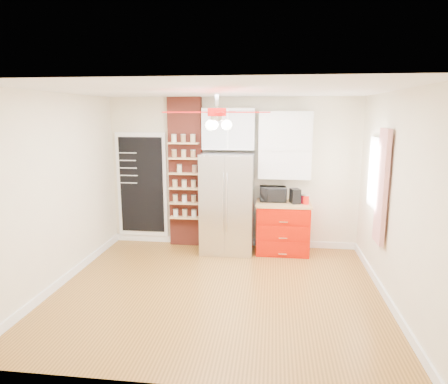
# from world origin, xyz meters

# --- Properties ---
(floor) EXTENTS (4.50, 4.50, 0.00)m
(floor) POSITION_xyz_m (0.00, 0.00, 0.00)
(floor) COLOR #996627
(floor) RESTS_ON ground
(ceiling) EXTENTS (4.50, 4.50, 0.00)m
(ceiling) POSITION_xyz_m (0.00, 0.00, 2.70)
(ceiling) COLOR white
(ceiling) RESTS_ON wall_back
(wall_back) EXTENTS (4.50, 0.02, 2.70)m
(wall_back) POSITION_xyz_m (0.00, 2.00, 1.35)
(wall_back) COLOR beige
(wall_back) RESTS_ON floor
(wall_front) EXTENTS (4.50, 0.02, 2.70)m
(wall_front) POSITION_xyz_m (0.00, -2.00, 1.35)
(wall_front) COLOR beige
(wall_front) RESTS_ON floor
(wall_left) EXTENTS (0.02, 4.00, 2.70)m
(wall_left) POSITION_xyz_m (-2.25, 0.00, 1.35)
(wall_left) COLOR beige
(wall_left) RESTS_ON floor
(wall_right) EXTENTS (0.02, 4.00, 2.70)m
(wall_right) POSITION_xyz_m (2.25, 0.00, 1.35)
(wall_right) COLOR beige
(wall_right) RESTS_ON floor
(chalkboard) EXTENTS (0.95, 0.05, 1.95)m
(chalkboard) POSITION_xyz_m (-1.70, 1.96, 1.10)
(chalkboard) COLOR white
(chalkboard) RESTS_ON wall_back
(brick_pillar) EXTENTS (0.60, 0.16, 2.70)m
(brick_pillar) POSITION_xyz_m (-0.85, 1.92, 1.35)
(brick_pillar) COLOR maroon
(brick_pillar) RESTS_ON floor
(fridge) EXTENTS (0.90, 0.70, 1.75)m
(fridge) POSITION_xyz_m (-0.05, 1.63, 0.88)
(fridge) COLOR silver
(fridge) RESTS_ON floor
(upper_glass_cabinet) EXTENTS (0.90, 0.35, 0.70)m
(upper_glass_cabinet) POSITION_xyz_m (-0.05, 1.82, 2.15)
(upper_glass_cabinet) COLOR white
(upper_glass_cabinet) RESTS_ON wall_back
(red_cabinet) EXTENTS (0.94, 0.64, 0.90)m
(red_cabinet) POSITION_xyz_m (0.92, 1.68, 0.45)
(red_cabinet) COLOR #BF0F00
(red_cabinet) RESTS_ON floor
(upper_shelf_unit) EXTENTS (0.90, 0.30, 1.15)m
(upper_shelf_unit) POSITION_xyz_m (0.92, 1.85, 1.88)
(upper_shelf_unit) COLOR white
(upper_shelf_unit) RESTS_ON wall_back
(window) EXTENTS (0.04, 0.75, 1.05)m
(window) POSITION_xyz_m (2.23, 0.90, 1.55)
(window) COLOR white
(window) RESTS_ON wall_right
(curtain) EXTENTS (0.06, 0.40, 1.55)m
(curtain) POSITION_xyz_m (2.18, 0.35, 1.45)
(curtain) COLOR #B41C18
(curtain) RESTS_ON wall_right
(ceiling_fan) EXTENTS (1.40, 1.40, 0.44)m
(ceiling_fan) POSITION_xyz_m (0.00, 0.00, 2.42)
(ceiling_fan) COLOR silver
(ceiling_fan) RESTS_ON ceiling
(toaster_oven) EXTENTS (0.48, 0.34, 0.25)m
(toaster_oven) POSITION_xyz_m (0.73, 1.77, 1.03)
(toaster_oven) COLOR black
(toaster_oven) RESTS_ON red_cabinet
(coffee_maker) EXTENTS (0.19, 0.24, 0.25)m
(coffee_maker) POSITION_xyz_m (1.11, 1.65, 1.03)
(coffee_maker) COLOR black
(coffee_maker) RESTS_ON red_cabinet
(canister_left) EXTENTS (0.14, 0.14, 0.15)m
(canister_left) POSITION_xyz_m (1.29, 1.60, 0.97)
(canister_left) COLOR red
(canister_left) RESTS_ON red_cabinet
(canister_right) EXTENTS (0.12, 0.12, 0.14)m
(canister_right) POSITION_xyz_m (1.25, 1.66, 0.97)
(canister_right) COLOR red
(canister_right) RESTS_ON red_cabinet
(pantry_jar_oats) EXTENTS (0.11, 0.11, 0.14)m
(pantry_jar_oats) POSITION_xyz_m (-0.93, 1.76, 1.44)
(pantry_jar_oats) COLOR beige
(pantry_jar_oats) RESTS_ON brick_pillar
(pantry_jar_beans) EXTENTS (0.11, 0.11, 0.13)m
(pantry_jar_beans) POSITION_xyz_m (-0.66, 1.79, 1.44)
(pantry_jar_beans) COLOR #92654A
(pantry_jar_beans) RESTS_ON brick_pillar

